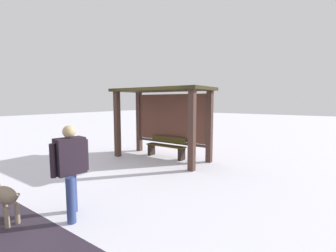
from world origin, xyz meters
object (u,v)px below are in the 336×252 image
object	(u,v)px
bus_shelter	(164,108)
person_walking	(70,164)
dog	(3,196)
bench_left_inside	(166,147)

from	to	relation	value
bus_shelter	person_walking	size ratio (longest dim) A/B	2.16
bus_shelter	dog	bearing A→B (deg)	-85.65
bus_shelter	dog	distance (m)	5.16
bus_shelter	bench_left_inside	size ratio (longest dim) A/B	2.27
person_walking	dog	size ratio (longest dim) A/B	1.72
bench_left_inside	dog	distance (m)	5.11
bench_left_inside	person_walking	distance (m)	4.55
person_walking	bus_shelter	bearing A→B (deg)	105.11
bus_shelter	person_walking	bearing A→B (deg)	-74.89
bench_left_inside	person_walking	world-z (taller)	person_walking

